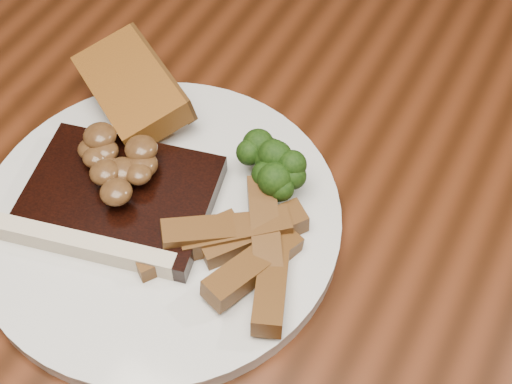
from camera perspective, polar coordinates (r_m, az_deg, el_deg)
dining_table at (r=0.68m, az=1.30°, el=-5.80°), size 1.60×0.90×0.75m
plate at (r=0.59m, az=-7.65°, el=-2.20°), size 0.33×0.33×0.01m
steak at (r=0.59m, az=-10.83°, el=-0.60°), size 0.17×0.15×0.02m
steak_bone at (r=0.57m, az=-13.71°, el=-4.37°), size 0.15×0.05×0.02m
mushroom_pile at (r=0.58m, az=-11.00°, el=1.67°), size 0.08×0.08×0.03m
garlic_bread at (r=0.65m, az=-9.73°, el=6.96°), size 0.13×0.11×0.02m
potato_wedges at (r=0.54m, az=-1.56°, el=-5.80°), size 0.11×0.11×0.02m
broccoli_cluster at (r=0.59m, az=1.75°, el=2.21°), size 0.08×0.08×0.04m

